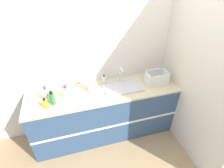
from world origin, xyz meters
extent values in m
plane|color=tan|center=(0.00, 0.00, 0.00)|extent=(12.00, 12.00, 0.00)
cube|color=silver|center=(0.00, 0.64, 1.30)|extent=(4.65, 0.06, 2.60)
cube|color=beige|center=(1.16, 0.30, 1.30)|extent=(0.06, 2.61, 2.60)
cube|color=#33517A|center=(0.00, 0.30, 0.44)|extent=(2.25, 0.61, 0.87)
cube|color=white|center=(0.00, 0.00, 0.44)|extent=(2.25, 0.01, 0.04)
cube|color=beige|center=(0.00, 0.30, 0.89)|extent=(2.28, 0.63, 0.03)
cube|color=silver|center=(0.30, 0.30, 0.91)|extent=(0.58, 0.34, 0.02)
cylinder|color=silver|center=(0.30, 0.44, 1.05)|extent=(0.02, 0.02, 0.25)
cylinder|color=silver|center=(0.30, 0.37, 1.18)|extent=(0.02, 0.14, 0.02)
cylinder|color=#4C4C51|center=(-0.16, 0.35, 0.91)|extent=(0.10, 0.10, 0.01)
cylinder|color=white|center=(-0.16, 0.35, 1.03)|extent=(0.13, 0.13, 0.23)
cube|color=white|center=(0.85, 0.29, 0.91)|extent=(0.33, 0.21, 0.01)
cube|color=white|center=(0.85, 0.18, 1.01)|extent=(0.33, 0.01, 0.18)
cube|color=white|center=(0.85, 0.39, 1.01)|extent=(0.33, 0.01, 0.18)
cube|color=white|center=(0.69, 0.29, 1.01)|extent=(0.01, 0.21, 0.18)
cube|color=white|center=(1.01, 0.29, 1.01)|extent=(0.01, 0.21, 0.18)
cylinder|color=white|center=(-0.54, 0.31, 0.98)|extent=(0.08, 0.08, 0.16)
cylinder|color=red|center=(-0.54, 0.31, 1.08)|extent=(0.04, 0.04, 0.03)
cylinder|color=silver|center=(-0.80, 0.30, 1.00)|extent=(0.06, 0.06, 0.20)
cylinder|color=#334C9E|center=(-0.80, 0.30, 1.13)|extent=(0.03, 0.03, 0.04)
cylinder|color=#2D8C3D|center=(-0.72, 0.21, 0.99)|extent=(0.07, 0.07, 0.17)
cylinder|color=black|center=(-0.72, 0.21, 1.09)|extent=(0.04, 0.04, 0.04)
cylinder|color=yellow|center=(-0.82, 0.16, 0.97)|extent=(0.06, 0.06, 0.13)
cylinder|color=black|center=(-0.82, 0.16, 1.05)|extent=(0.03, 0.03, 0.03)
cylinder|color=silver|center=(0.06, 0.50, 0.96)|extent=(0.06, 0.06, 0.12)
cylinder|color=black|center=(0.06, 0.50, 1.04)|extent=(0.03, 0.03, 0.02)
camera|label=1|loc=(-0.45, -1.72, 2.49)|focal=28.00mm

